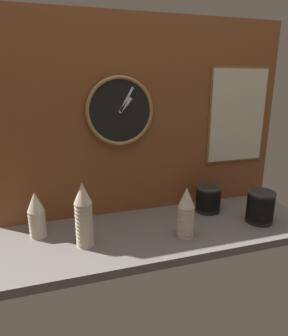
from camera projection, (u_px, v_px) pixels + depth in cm
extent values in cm
cube|color=slate|center=(162.00, 231.00, 153.54)|extent=(160.00, 56.00, 4.00)
cube|color=brown|center=(146.00, 118.00, 162.59)|extent=(160.00, 3.00, 105.00)
cone|color=beige|center=(185.00, 227.00, 143.76)|extent=(8.05, 8.05, 9.63)
cone|color=beige|center=(186.00, 223.00, 143.24)|extent=(8.05, 8.05, 9.63)
cone|color=beige|center=(186.00, 219.00, 142.72)|extent=(8.05, 8.05, 9.63)
cone|color=beige|center=(186.00, 216.00, 142.20)|extent=(8.05, 8.05, 9.63)
cone|color=beige|center=(186.00, 212.00, 141.68)|extent=(8.05, 8.05, 9.63)
cone|color=beige|center=(186.00, 209.00, 141.15)|extent=(8.05, 8.05, 9.63)
cone|color=beige|center=(186.00, 205.00, 140.63)|extent=(8.05, 8.05, 9.63)
cone|color=beige|center=(186.00, 201.00, 140.11)|extent=(8.05, 8.05, 9.63)
cone|color=beige|center=(187.00, 198.00, 139.59)|extent=(8.05, 8.05, 9.63)
cone|color=beige|center=(38.00, 227.00, 143.31)|extent=(8.05, 8.05, 9.63)
cone|color=beige|center=(37.00, 223.00, 142.79)|extent=(8.05, 8.05, 9.63)
cone|color=beige|center=(37.00, 220.00, 142.27)|extent=(8.05, 8.05, 9.63)
cone|color=beige|center=(37.00, 216.00, 141.75)|extent=(8.05, 8.05, 9.63)
cone|color=beige|center=(36.00, 213.00, 141.22)|extent=(8.05, 8.05, 9.63)
cone|color=beige|center=(36.00, 209.00, 140.70)|extent=(8.05, 8.05, 9.63)
cone|color=beige|center=(35.00, 205.00, 140.18)|extent=(8.05, 8.05, 9.63)
cone|color=beige|center=(35.00, 202.00, 139.66)|extent=(8.05, 8.05, 9.63)
cone|color=beige|center=(85.00, 236.00, 135.38)|extent=(8.05, 8.05, 9.63)
cone|color=beige|center=(85.00, 232.00, 134.86)|extent=(8.05, 8.05, 9.63)
cone|color=beige|center=(84.00, 228.00, 134.33)|extent=(8.05, 8.05, 9.63)
cone|color=beige|center=(84.00, 224.00, 133.81)|extent=(8.05, 8.05, 9.63)
cone|color=beige|center=(84.00, 220.00, 133.29)|extent=(8.05, 8.05, 9.63)
cone|color=beige|center=(84.00, 217.00, 132.77)|extent=(8.05, 8.05, 9.63)
cone|color=beige|center=(84.00, 213.00, 132.25)|extent=(8.05, 8.05, 9.63)
cone|color=beige|center=(83.00, 209.00, 131.73)|extent=(8.05, 8.05, 9.63)
cone|color=beige|center=(83.00, 205.00, 131.20)|extent=(8.05, 8.05, 9.63)
cone|color=beige|center=(83.00, 201.00, 130.68)|extent=(8.05, 8.05, 9.63)
cone|color=beige|center=(83.00, 197.00, 130.16)|extent=(8.05, 8.05, 9.63)
cone|color=beige|center=(82.00, 193.00, 129.64)|extent=(8.05, 8.05, 9.63)
cylinder|color=black|center=(208.00, 207.00, 171.91)|extent=(13.88, 13.88, 4.86)
cylinder|color=black|center=(208.00, 204.00, 171.34)|extent=(13.88, 13.88, 4.86)
cylinder|color=black|center=(208.00, 200.00, 170.77)|extent=(13.88, 13.88, 4.86)
cylinder|color=black|center=(208.00, 197.00, 170.20)|extent=(13.88, 13.88, 4.86)
cylinder|color=black|center=(208.00, 194.00, 169.63)|extent=(13.88, 13.88, 4.86)
cylinder|color=black|center=(209.00, 190.00, 169.06)|extent=(13.88, 13.88, 4.86)
torus|color=#302D2A|center=(209.00, 188.00, 168.59)|extent=(14.52, 14.52, 1.75)
cylinder|color=black|center=(259.00, 217.00, 158.72)|extent=(13.88, 13.88, 4.86)
cylinder|color=black|center=(259.00, 214.00, 158.15)|extent=(13.88, 13.88, 4.86)
cylinder|color=black|center=(260.00, 210.00, 157.58)|extent=(13.88, 13.88, 4.86)
cylinder|color=black|center=(260.00, 207.00, 157.01)|extent=(13.88, 13.88, 4.86)
cylinder|color=black|center=(261.00, 203.00, 156.44)|extent=(13.88, 13.88, 4.86)
cylinder|color=black|center=(261.00, 200.00, 155.87)|extent=(13.88, 13.88, 4.86)
cylinder|color=black|center=(261.00, 196.00, 155.30)|extent=(13.88, 13.88, 4.86)
torus|color=#302D2A|center=(262.00, 193.00, 154.83)|extent=(14.52, 14.52, 1.75)
cylinder|color=black|center=(120.00, 111.00, 154.52)|extent=(35.19, 1.80, 35.19)
torus|color=#AD894C|center=(120.00, 111.00, 153.77)|extent=(35.76, 1.98, 35.76)
cube|color=white|center=(126.00, 105.00, 153.22)|extent=(6.93, 0.60, 7.71)
cube|color=white|center=(127.00, 99.00, 152.63)|extent=(7.70, 0.60, 12.50)
cylinder|color=white|center=(120.00, 111.00, 153.33)|extent=(1.76, 0.60, 1.76)
cube|color=olive|center=(237.00, 116.00, 177.09)|extent=(38.00, 0.60, 55.68)
cube|color=#EFEACC|center=(238.00, 116.00, 176.71)|extent=(35.60, 1.20, 53.28)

